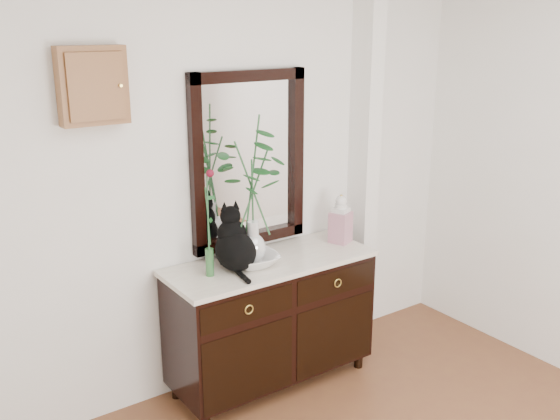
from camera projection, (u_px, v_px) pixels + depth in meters
wall_back at (234, 176)px, 3.85m from camera, size 3.60×0.04×2.70m
pilaster at (364, 159)px, 4.33m from camera, size 0.12×0.20×2.70m
sideboard at (271, 316)px, 3.96m from camera, size 1.33×0.52×0.82m
wall_mirror at (249, 160)px, 3.86m from camera, size 0.80×0.06×1.10m
key_cabinet at (93, 86)px, 3.18m from camera, size 0.35×0.10×0.40m
cat at (235, 239)px, 3.66m from camera, size 0.32×0.37×0.38m
lotus_bowl at (253, 260)px, 3.76m from camera, size 0.33×0.33×0.07m
vase_branches at (252, 190)px, 3.63m from camera, size 0.52×0.52×0.91m
bud_vase_rose at (208, 223)px, 3.53m from camera, size 0.10×0.10×0.64m
ginger_jar at (341, 218)px, 4.12m from camera, size 0.16×0.16×0.33m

